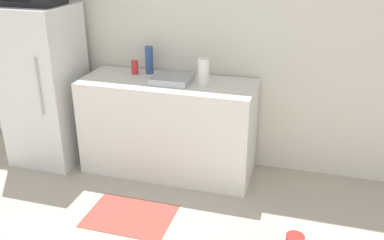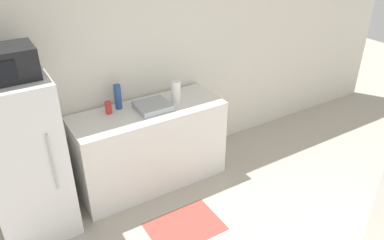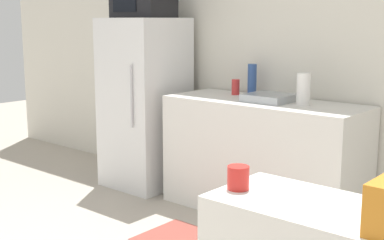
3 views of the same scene
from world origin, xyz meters
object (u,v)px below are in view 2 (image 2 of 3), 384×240
object	(u,v)px
refrigerator	(25,161)
bottle_tall	(118,97)
microwave	(0,64)
paper_towel_roll	(176,92)
bottle_short	(108,108)

from	to	relation	value
refrigerator	bottle_tall	bearing A→B (deg)	14.80
microwave	paper_towel_roll	xyz separation A→B (m)	(1.61, 0.08, -0.66)
refrigerator	microwave	distance (m)	0.92
refrigerator	paper_towel_roll	bearing A→B (deg)	2.97
bottle_short	paper_towel_roll	bearing A→B (deg)	-10.40
bottle_tall	bottle_short	size ratio (longest dim) A/B	2.03
refrigerator	bottle_tall	xyz separation A→B (m)	(1.02, 0.27, 0.27)
microwave	bottle_short	xyz separation A→B (m)	(0.89, 0.22, -0.71)
bottle_short	paper_towel_roll	size ratio (longest dim) A/B	0.54
refrigerator	bottle_short	size ratio (longest dim) A/B	11.99
microwave	refrigerator	bearing A→B (deg)	69.57
refrigerator	bottle_tall	distance (m)	1.09
microwave	bottle_short	world-z (taller)	microwave
refrigerator	bottle_short	distance (m)	0.94
refrigerator	microwave	xyz separation A→B (m)	(-0.00, -0.00, 0.92)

